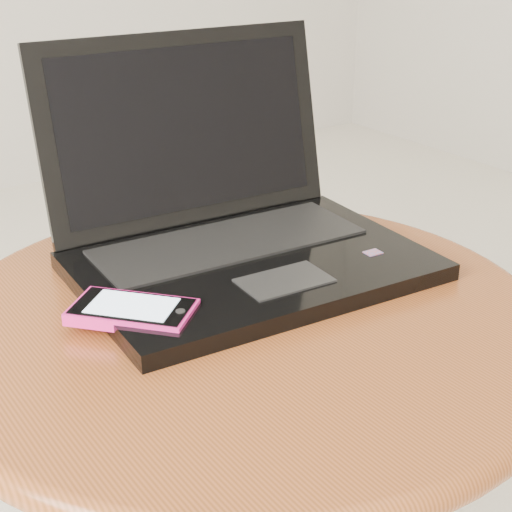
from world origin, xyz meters
TOP-DOWN VIEW (x-y plane):
  - table at (-0.01, -0.09)m, footprint 0.67×0.67m
  - laptop at (0.05, 0.02)m, footprint 0.41×0.36m
  - phone_black at (-0.10, -0.05)m, footprint 0.14×0.14m
  - phone_pink at (-0.13, -0.06)m, footprint 0.13×0.14m

SIDE VIEW (x-z plane):
  - table at x=-0.01m, z-range 0.15..0.68m
  - phone_black at x=-0.10m, z-range 0.53..0.54m
  - phone_pink at x=-0.13m, z-range 0.54..0.56m
  - laptop at x=0.05m, z-range 0.45..0.70m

